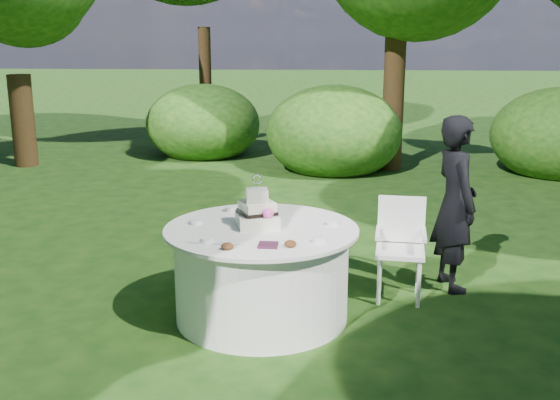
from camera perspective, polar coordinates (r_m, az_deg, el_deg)
The scene contains 9 objects.
ground at distance 5.51m, azimuth -1.58°, elevation -10.12°, with size 80.00×80.00×0.00m, color #14370F.
napkins at distance 4.78m, azimuth -1.05°, elevation -3.94°, with size 0.14×0.14×0.02m, color #401B32.
feather_plume at distance 4.86m, azimuth -5.33°, elevation -3.72°, with size 0.48×0.07×0.01m, color silver.
guest at distance 6.08m, azimuth 15.00°, elevation -0.30°, with size 0.58×0.38×1.59m, color black.
table at distance 5.36m, azimuth -1.61°, elevation -6.33°, with size 1.56×1.56×0.77m.
cake at distance 5.25m, azimuth -1.98°, elevation -1.09°, with size 0.40×0.40×0.43m.
chair at distance 5.85m, azimuth 10.45°, elevation -3.46°, with size 0.47×0.46×0.89m.
votives at distance 5.21m, azimuth -2.07°, elevation -2.26°, with size 1.21×1.01×0.04m.
petal_cups at distance 4.73m, azimuth -1.84°, elevation -3.93°, with size 0.54×0.18×0.05m.
Camera 1 is at (0.52, -4.99, 2.26)m, focal length 42.00 mm.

